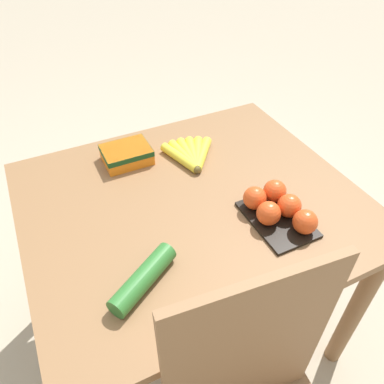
{
  "coord_description": "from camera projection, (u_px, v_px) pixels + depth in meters",
  "views": [
    {
      "loc": [
        0.38,
        0.78,
        1.53
      ],
      "look_at": [
        0.0,
        0.0,
        0.76
      ],
      "focal_mm": 35.0,
      "sensor_mm": 36.0,
      "label": 1
    }
  ],
  "objects": [
    {
      "name": "banana_bunch",
      "position": [
        191.0,
        155.0,
        1.32
      ],
      "size": [
        0.19,
        0.19,
        0.03
      ],
      "color": "brown",
      "rests_on": "dining_table"
    },
    {
      "name": "ground_plane",
      "position": [
        192.0,
        321.0,
        1.66
      ],
      "size": [
        12.0,
        12.0,
        0.0
      ],
      "primitive_type": "plane",
      "color": "#B7A88E"
    },
    {
      "name": "carrot_bag",
      "position": [
        126.0,
        153.0,
        1.3
      ],
      "size": [
        0.16,
        0.13,
        0.06
      ],
      "color": "orange",
      "rests_on": "dining_table"
    },
    {
      "name": "dining_table",
      "position": [
        192.0,
        224.0,
        1.25
      ],
      "size": [
        1.03,
        0.89,
        0.73
      ],
      "color": "olive",
      "rests_on": "ground_plane"
    },
    {
      "name": "tomato_pack",
      "position": [
        278.0,
        208.0,
        1.09
      ],
      "size": [
        0.15,
        0.23,
        0.08
      ],
      "color": "black",
      "rests_on": "dining_table"
    },
    {
      "name": "cucumber_near",
      "position": [
        143.0,
        278.0,
        0.92
      ],
      "size": [
        0.21,
        0.16,
        0.05
      ],
      "color": "#2D702D",
      "rests_on": "dining_table"
    }
  ]
}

